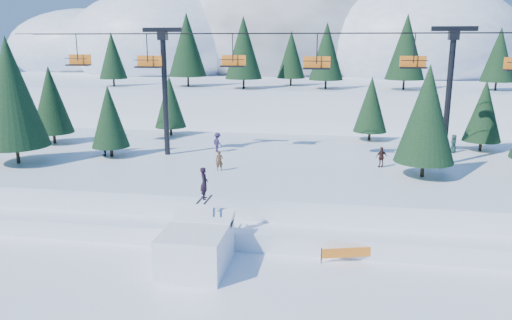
% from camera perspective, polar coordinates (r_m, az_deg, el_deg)
% --- Properties ---
extents(ground, '(160.00, 160.00, 0.00)m').
position_cam_1_polar(ground, '(24.48, -3.60, -15.18)').
color(ground, white).
rests_on(ground, ground).
extents(mid_shelf, '(70.00, 22.00, 2.50)m').
position_cam_1_polar(mid_shelf, '(40.61, 2.08, -1.53)').
color(mid_shelf, white).
rests_on(mid_shelf, ground).
extents(berm, '(70.00, 6.00, 1.10)m').
position_cam_1_polar(berm, '(31.39, -0.31, -7.41)').
color(berm, white).
rests_on(berm, ground).
extents(mountain_ridge, '(119.00, 60.00, 26.46)m').
position_cam_1_polar(mountain_ridge, '(94.86, 3.42, 12.12)').
color(mountain_ridge, white).
rests_on(mountain_ridge, ground).
extents(jump_kicker, '(3.26, 4.45, 5.14)m').
position_cam_1_polar(jump_kicker, '(26.74, -6.83, -9.77)').
color(jump_kicker, white).
rests_on(jump_kicker, ground).
extents(chairlift, '(46.00, 3.21, 10.28)m').
position_cam_1_polar(chairlift, '(39.20, 4.34, 9.88)').
color(chairlift, black).
rests_on(chairlift, mid_shelf).
extents(conifer_stand, '(63.27, 18.05, 9.67)m').
position_cam_1_polar(conifer_stand, '(39.27, 6.21, 6.49)').
color(conifer_stand, black).
rests_on(conifer_stand, mid_shelf).
extents(distant_skiers, '(29.54, 9.89, 1.73)m').
position_cam_1_polar(distant_skiers, '(41.02, 4.90, 1.54)').
color(distant_skiers, '#1B3330').
rests_on(distant_skiers, mid_shelf).
extents(banner_near, '(2.76, 0.82, 0.90)m').
position_cam_1_polar(banner_near, '(27.91, 10.33, -10.40)').
color(banner_near, black).
rests_on(banner_near, ground).
extents(banner_far, '(2.86, 0.21, 0.90)m').
position_cam_1_polar(banner_far, '(29.84, 14.58, -9.02)').
color(banner_far, black).
rests_on(banner_far, ground).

